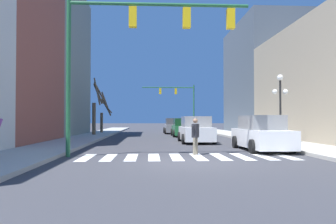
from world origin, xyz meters
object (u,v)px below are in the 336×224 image
Objects in this scene: traffic_signal_far at (179,97)px; street_tree_left_near at (103,115)px; street_tree_left_mid at (96,110)px; street_lamp_right_corner at (280,94)px; pedestrian_on_left_sidewalk at (195,133)px; car_driving_away_lane at (196,130)px; car_parked_right_mid at (261,134)px; traffic_signal_near at (136,35)px; car_parked_right_near at (174,126)px; car_parked_right_far at (189,124)px; car_parked_left_far at (184,128)px.

traffic_signal_far reaches higher than street_tree_left_near.
street_tree_left_mid is at bearing -89.98° from street_tree_left_near.
pedestrian_on_left_sidewalk is (-5.71, -4.79, -2.08)m from street_lamp_right_corner.
car_driving_away_lane reaches higher than car_parked_right_mid.
car_driving_away_lane is at bearing -60.00° from street_tree_left_near.
street_tree_left_near is at bearing 90.02° from street_tree_left_mid.
traffic_signal_near is 22.42m from street_tree_left_near.
car_parked_right_near is 1.07× the size of street_tree_left_near.
traffic_signal_far is at bearing -2.55° from car_driving_away_lane.
car_parked_right_far is at bearing -5.72° from car_driving_away_lane.
traffic_signal_far is 1.46× the size of street_tree_left_mid.
car_driving_away_lane is at bearing 150.78° from street_lamp_right_corner.
street_lamp_right_corner is 0.87× the size of car_driving_away_lane.
street_tree_left_mid is at bearing 53.08° from pedestrian_on_left_sidewalk.
street_lamp_right_corner is 11.70m from car_parked_left_far.
street_lamp_right_corner is at bearing -175.19° from car_parked_right_far.
car_driving_away_lane is (3.60, 7.95, -4.20)m from traffic_signal_near.
traffic_signal_near reaches higher than pedestrian_on_left_sidewalk.
traffic_signal_near is 7.72m from car_parked_right_mid.
car_parked_right_far reaches higher than car_driving_away_lane.
car_parked_right_far is (2.86, 10.06, 0.05)m from car_parked_right_near.
traffic_signal_far is 1.59× the size of car_parked_right_far.
car_parked_left_far is at bearing 113.78° from street_lamp_right_corner.
car_parked_right_mid is at bearing -169.85° from car_parked_left_far.
pedestrian_on_left_sidewalk is (-2.20, -33.02, -3.86)m from traffic_signal_far.
street_tree_left_near is at bearing 127.56° from street_lamp_right_corner.
car_parked_right_far is at bearing 0.07° from car_parked_right_mid.
street_tree_left_near is (-4.38, 21.77, -3.05)m from traffic_signal_near.
car_parked_right_far is at bearing 23.58° from pedestrian_on_left_sidewalk.
street_tree_left_mid is (0.00, -5.07, 0.46)m from street_tree_left_near.
street_lamp_right_corner reaches higher than car_driving_away_lane.
traffic_signal_near reaches higher than street_lamp_right_corner.
car_parked_left_far is at bearing -0.16° from car_driving_away_lane.
car_parked_left_far is (-4.63, 10.51, -2.25)m from street_lamp_right_corner.
car_driving_away_lane is at bearing 179.84° from car_parked_left_far.
pedestrian_on_left_sidewalk is at bearing 175.97° from car_parked_left_far.
street_lamp_right_corner is (8.25, 5.35, -1.99)m from traffic_signal_near.
traffic_signal_far is 1.88× the size of street_lamp_right_corner.
traffic_signal_near reaches higher than car_driving_away_lane.
car_parked_right_mid is (6.05, 2.32, -4.20)m from traffic_signal_near.
car_parked_right_near reaches higher than pedestrian_on_left_sidewalk.
traffic_signal_far is at bearing -3.61° from car_parked_left_far.
car_parked_right_near is 0.98× the size of car_parked_right_far.
car_parked_right_far is 14.61m from street_tree_left_near.
street_lamp_right_corner is at bearing -20.11° from pedestrian_on_left_sidewalk.
car_parked_left_far is 7.90m from car_driving_away_lane.
pedestrian_on_left_sidewalk is (-1.06, -7.39, 0.13)m from car_driving_away_lane.
car_parked_right_mid is (-2.21, -3.03, -2.21)m from street_lamp_right_corner.
car_parked_right_mid is at bearing -61.81° from street_tree_left_near.
street_lamp_right_corner is 0.86× the size of car_parked_right_near.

